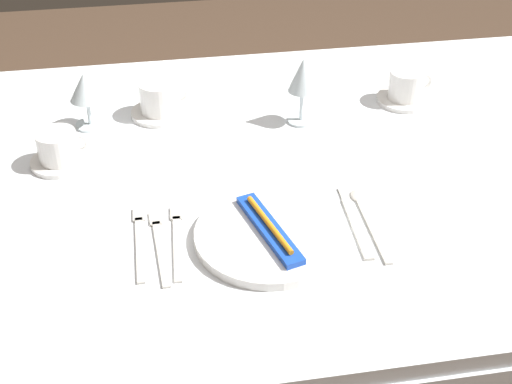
% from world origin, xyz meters
% --- Properties ---
extents(dining_table, '(1.80, 1.11, 0.74)m').
position_xyz_m(dining_table, '(0.00, 0.00, 0.66)').
color(dining_table, white).
rests_on(dining_table, ground).
extents(dinner_plate, '(0.27, 0.27, 0.02)m').
position_xyz_m(dinner_plate, '(-0.00, -0.23, 0.75)').
color(dinner_plate, white).
rests_on(dinner_plate, dining_table).
extents(toothbrush_package, '(0.09, 0.21, 0.02)m').
position_xyz_m(toothbrush_package, '(-0.00, -0.23, 0.77)').
color(toothbrush_package, blue).
rests_on(toothbrush_package, dinner_plate).
extents(fork_outer, '(0.03, 0.21, 0.00)m').
position_xyz_m(fork_outer, '(-0.16, -0.21, 0.74)').
color(fork_outer, beige).
rests_on(fork_outer, dining_table).
extents(fork_inner, '(0.03, 0.21, 0.00)m').
position_xyz_m(fork_inner, '(-0.20, -0.22, 0.74)').
color(fork_inner, beige).
rests_on(fork_inner, dining_table).
extents(fork_salad, '(0.02, 0.21, 0.00)m').
position_xyz_m(fork_salad, '(-0.23, -0.20, 0.74)').
color(fork_salad, beige).
rests_on(fork_salad, dining_table).
extents(dinner_knife, '(0.03, 0.22, 0.00)m').
position_xyz_m(dinner_knife, '(0.16, -0.22, 0.74)').
color(dinner_knife, beige).
rests_on(dinner_knife, dining_table).
extents(spoon_soup, '(0.03, 0.22, 0.01)m').
position_xyz_m(spoon_soup, '(0.19, -0.20, 0.74)').
color(spoon_soup, beige).
rests_on(spoon_soup, dining_table).
extents(saucer_left, '(0.13, 0.13, 0.01)m').
position_xyz_m(saucer_left, '(-0.17, 0.26, 0.74)').
color(saucer_left, white).
rests_on(saucer_left, dining_table).
extents(coffee_cup_left, '(0.11, 0.09, 0.07)m').
position_xyz_m(coffee_cup_left, '(-0.17, 0.26, 0.79)').
color(coffee_cup_left, white).
rests_on(coffee_cup_left, saucer_left).
extents(saucer_right, '(0.12, 0.12, 0.01)m').
position_xyz_m(saucer_right, '(-0.39, 0.08, 0.74)').
color(saucer_right, white).
rests_on(saucer_right, dining_table).
extents(coffee_cup_right, '(0.10, 0.08, 0.06)m').
position_xyz_m(coffee_cup_right, '(-0.38, 0.08, 0.78)').
color(coffee_cup_right, white).
rests_on(coffee_cup_right, saucer_right).
extents(saucer_far, '(0.13, 0.13, 0.01)m').
position_xyz_m(saucer_far, '(0.41, 0.22, 0.74)').
color(saucer_far, white).
rests_on(saucer_far, dining_table).
extents(coffee_cup_far, '(0.11, 0.08, 0.07)m').
position_xyz_m(coffee_cup_far, '(0.42, 0.22, 0.78)').
color(coffee_cup_far, white).
rests_on(coffee_cup_far, saucer_far).
extents(wine_glass_centre, '(0.07, 0.07, 0.13)m').
position_xyz_m(wine_glass_centre, '(-0.33, 0.23, 0.83)').
color(wine_glass_centre, silver).
rests_on(wine_glass_centre, dining_table).
extents(wine_glass_left, '(0.07, 0.07, 0.16)m').
position_xyz_m(wine_glass_left, '(0.15, 0.17, 0.85)').
color(wine_glass_left, silver).
rests_on(wine_glass_left, dining_table).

